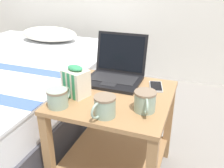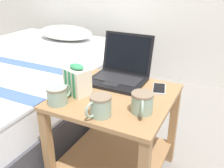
# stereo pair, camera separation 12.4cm
# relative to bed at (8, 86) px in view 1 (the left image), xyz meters

# --- Properties ---
(bed) EXTENTS (1.50, 1.93, 0.62)m
(bed) POSITION_rel_bed_xyz_m (0.00, 0.00, 0.00)
(bed) COLOR #3F3F47
(bed) RESTS_ON ground_plane
(bedside_table) EXTENTS (0.58, 0.59, 0.54)m
(bedside_table) POSITION_rel_bed_xyz_m (1.09, -0.37, 0.10)
(bedside_table) COLOR #997047
(bedside_table) RESTS_ON ground_plane
(laptop) EXTENTS (0.32, 0.31, 0.26)m
(laptop) POSITION_rel_bed_xyz_m (1.03, -0.18, 0.34)
(laptop) COLOR black
(laptop) RESTS_ON bedside_table
(mug_front_left) EXTENTS (0.10, 0.14, 0.10)m
(mug_front_left) POSITION_rel_bed_xyz_m (1.28, -0.48, 0.34)
(mug_front_left) COLOR #8CA593
(mug_front_left) RESTS_ON bedside_table
(mug_front_right) EXTENTS (0.10, 0.14, 0.09)m
(mug_front_right) POSITION_rel_bed_xyz_m (0.88, -0.58, 0.34)
(mug_front_right) COLOR #8CA593
(mug_front_right) RESTS_ON bedside_table
(mug_mid_center) EXTENTS (0.10, 0.14, 0.10)m
(mug_mid_center) POSITION_rel_bed_xyz_m (1.12, -0.59, 0.34)
(mug_mid_center) COLOR #8CA593
(mug_mid_center) RESTS_ON bedside_table
(snack_bag) EXTENTS (0.15, 0.13, 0.16)m
(snack_bag) POSITION_rel_bed_xyz_m (0.91, -0.45, 0.36)
(snack_bag) COLOR silver
(snack_bag) RESTS_ON bedside_table
(cell_phone) EXTENTS (0.10, 0.15, 0.01)m
(cell_phone) POSITION_rel_bed_xyz_m (1.28, -0.21, 0.29)
(cell_phone) COLOR #B7BABC
(cell_phone) RESTS_ON bedside_table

